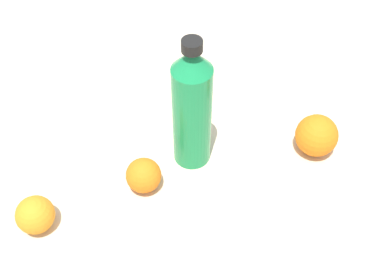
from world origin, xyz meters
TOP-DOWN VIEW (x-y plane):
  - ground_plane at (0.00, 0.00)m, footprint 2.40×2.40m
  - water_bottle at (0.05, 0.02)m, footprint 0.07×0.07m
  - orange_0 at (0.05, 0.13)m, footprint 0.06×0.06m
  - orange_1 at (0.11, 0.32)m, footprint 0.07×0.07m
  - orange_2 at (-0.10, -0.17)m, footprint 0.08×0.08m

SIDE VIEW (x-z plane):
  - ground_plane at x=0.00m, z-range 0.00..0.00m
  - orange_0 at x=0.05m, z-range 0.00..0.06m
  - orange_1 at x=0.11m, z-range 0.00..0.07m
  - orange_2 at x=-0.10m, z-range 0.00..0.08m
  - water_bottle at x=0.05m, z-range -0.01..0.27m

